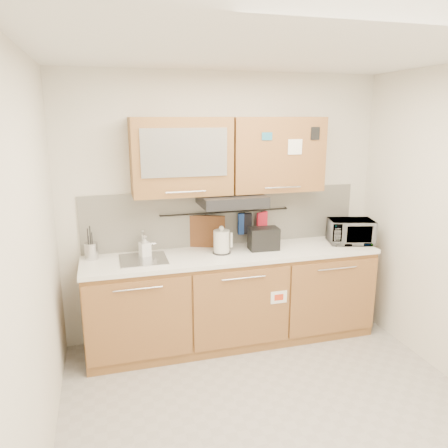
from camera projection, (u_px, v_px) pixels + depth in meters
floor at (278, 415)px, 3.28m from camera, size 3.20×3.20×0.00m
ceiling at (291, 47)px, 2.65m from camera, size 3.20×3.20×0.00m
wall_back at (224, 207)px, 4.37m from camera, size 3.20×0.00×3.20m
wall_left at (31, 273)px, 2.55m from camera, size 0.00×3.00×3.00m
base_cabinet at (233, 302)px, 4.30m from camera, size 2.80×0.64×0.88m
countertop at (233, 254)px, 4.18m from camera, size 2.82×0.62×0.04m
backsplash at (225, 217)px, 4.38m from camera, size 2.80×0.02×0.56m
upper_cabinets at (229, 155)px, 4.07m from camera, size 1.82×0.37×0.70m
range_hood at (232, 200)px, 4.11m from camera, size 0.60×0.46×0.10m
sink at (143, 259)px, 3.96m from camera, size 0.42×0.40×0.26m
utensil_rail at (226, 212)px, 4.33m from camera, size 1.30×0.02×0.02m
utensil_crock at (91, 251)px, 3.96m from camera, size 0.14×0.14×0.31m
kettle at (222, 242)px, 4.13m from camera, size 0.19×0.17×0.27m
toaster at (264, 238)px, 4.24m from camera, size 0.29×0.19×0.22m
microwave at (351, 231)px, 4.46m from camera, size 0.50×0.40×0.24m
soap_bottle at (145, 246)px, 4.02m from camera, size 0.12×0.12×0.20m
cutting_board at (206, 239)px, 4.32m from camera, size 0.36×0.16×0.47m
oven_mitt at (244, 224)px, 4.40m from camera, size 0.13×0.04×0.21m
dark_pouch at (245, 224)px, 4.40m from camera, size 0.14×0.07×0.21m
pot_holder at (262, 220)px, 4.44m from camera, size 0.13×0.07×0.17m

